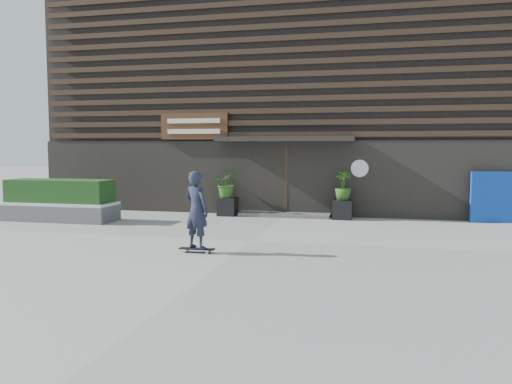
% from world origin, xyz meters
% --- Properties ---
extents(ground, '(80.00, 80.00, 0.00)m').
position_xyz_m(ground, '(0.00, 0.00, 0.00)').
color(ground, '#9C9A94').
rests_on(ground, ground).
extents(entrance_step, '(3.00, 0.80, 0.12)m').
position_xyz_m(entrance_step, '(0.00, 4.60, 0.06)').
color(entrance_step, '#50504E').
rests_on(entrance_step, ground).
extents(planter_pot_left, '(0.60, 0.60, 0.60)m').
position_xyz_m(planter_pot_left, '(-1.90, 4.40, 0.30)').
color(planter_pot_left, black).
rests_on(planter_pot_left, ground).
extents(bamboo_left, '(0.86, 0.75, 0.96)m').
position_xyz_m(bamboo_left, '(-1.90, 4.40, 1.08)').
color(bamboo_left, '#2D591E').
rests_on(bamboo_left, planter_pot_left).
extents(planter_pot_right, '(0.60, 0.60, 0.60)m').
position_xyz_m(planter_pot_right, '(1.90, 4.40, 0.30)').
color(planter_pot_right, black).
rests_on(planter_pot_right, ground).
extents(bamboo_right, '(0.54, 0.54, 0.96)m').
position_xyz_m(bamboo_right, '(1.90, 4.40, 1.08)').
color(bamboo_right, '#2D591E').
rests_on(bamboo_right, planter_pot_right).
extents(raised_bed, '(3.50, 1.20, 0.50)m').
position_xyz_m(raised_bed, '(-6.66, 2.09, 0.25)').
color(raised_bed, '#50504E').
rests_on(raised_bed, ground).
extents(snow_layer, '(3.50, 1.20, 0.08)m').
position_xyz_m(snow_layer, '(-6.66, 2.09, 0.54)').
color(snow_layer, silver).
rests_on(snow_layer, raised_bed).
extents(hedge, '(3.30, 1.00, 0.70)m').
position_xyz_m(hedge, '(-6.66, 2.09, 0.93)').
color(hedge, '#183B15').
rests_on(hedge, snow_layer).
extents(blue_tarp, '(1.65, 0.35, 1.55)m').
position_xyz_m(blue_tarp, '(6.54, 4.70, 0.77)').
color(blue_tarp, '#0C36A2').
rests_on(blue_tarp, ground).
extents(building, '(18.00, 11.00, 8.00)m').
position_xyz_m(building, '(-0.00, 9.96, 3.99)').
color(building, black).
rests_on(building, ground).
extents(skateboarder, '(0.78, 0.61, 1.78)m').
position_xyz_m(skateboarder, '(-0.83, -1.60, 0.93)').
color(skateboarder, black).
rests_on(skateboarder, ground).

